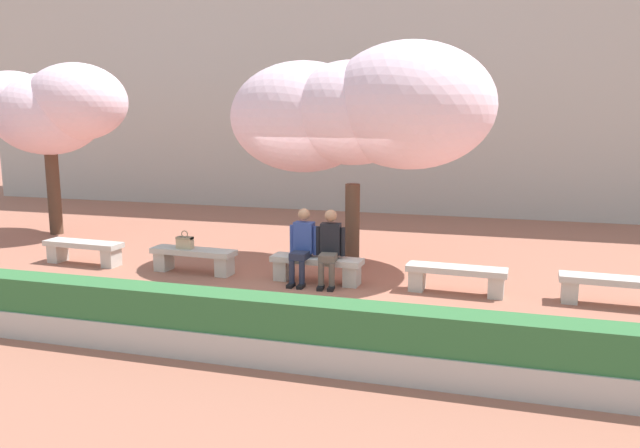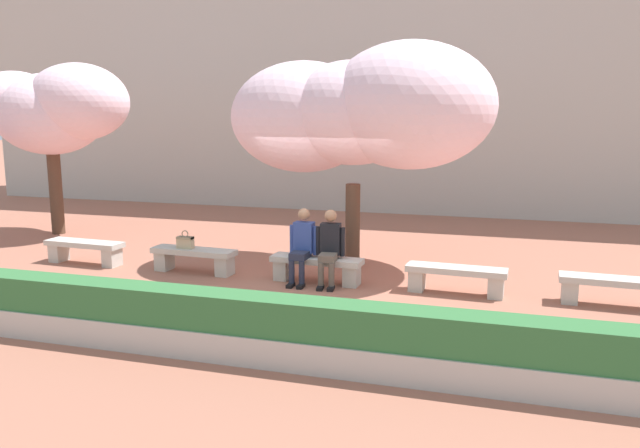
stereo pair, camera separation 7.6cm
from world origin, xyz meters
name	(u,v)px [view 2 (the right image)]	position (x,y,z in m)	size (l,w,h in m)	color
ground_plane	(317,282)	(0.00, 0.00, 0.00)	(100.00, 100.00, 0.00)	#9E604C
building_facade	(410,60)	(0.00, 9.84, 4.52)	(28.00, 4.00, 9.04)	#B7B2A8
stone_bench_west_end	(85,249)	(-4.75, 0.00, 0.30)	(1.63, 0.49, 0.45)	#BCB7AD
stone_bench_near_west	(194,257)	(-2.37, 0.00, 0.30)	(1.63, 0.49, 0.45)	#BCB7AD
stone_bench_center	(317,266)	(0.00, 0.00, 0.30)	(1.63, 0.49, 0.45)	#BCB7AD
stone_bench_near_east	(456,276)	(2.37, 0.00, 0.30)	(1.63, 0.49, 0.45)	#BCB7AD
stone_bench_east_end	(615,288)	(4.75, 0.00, 0.30)	(1.63, 0.49, 0.45)	#BCB7AD
person_seated_left	(302,243)	(-0.24, -0.05, 0.70)	(0.51, 0.68, 1.29)	black
person_seated_right	(330,245)	(0.25, -0.05, 0.70)	(0.51, 0.71, 1.29)	black
handbag	(185,241)	(-2.53, -0.02, 0.58)	(0.30, 0.15, 0.34)	tan
cherry_tree_main	(363,111)	(0.48, 1.34, 2.94)	(4.98, 3.28, 4.19)	#513828
cherry_tree_secondary	(52,108)	(-7.28, 2.42, 3.02)	(3.77, 2.50, 4.06)	#513828
planter_hedge_foreground	(230,327)	(0.00, -3.53, 0.39)	(13.98, 0.50, 0.80)	#BCB7AD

